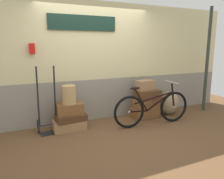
{
  "coord_description": "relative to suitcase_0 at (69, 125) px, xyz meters",
  "views": [
    {
      "loc": [
        -1.72,
        -3.83,
        1.67
      ],
      "look_at": [
        0.18,
        0.29,
        0.77
      ],
      "focal_mm": 35.2,
      "sensor_mm": 36.0,
      "label": 1
    }
  ],
  "objects": [
    {
      "name": "suitcase_6",
      "position": [
        1.86,
        -0.04,
        0.48
      ],
      "size": [
        0.59,
        0.39,
        0.19
      ],
      "primitive_type": "cube",
      "rotation": [
        0.0,
        0.0,
        -0.06
      ],
      "color": "brown",
      "rests_on": "suitcase_5"
    },
    {
      "name": "suitcase_4",
      "position": [
        1.84,
        -0.0,
        0.2
      ],
      "size": [
        0.59,
        0.36,
        0.15
      ],
      "primitive_type": "cube",
      "rotation": [
        0.0,
        0.0,
        -0.06
      ],
      "color": "brown",
      "rests_on": "suitcase_3"
    },
    {
      "name": "suitcase_3",
      "position": [
        1.82,
        -0.02,
        0.01
      ],
      "size": [
        0.62,
        0.38,
        0.21
      ],
      "primitive_type": "cube",
      "rotation": [
        0.0,
        0.0,
        0.0
      ],
      "color": "brown",
      "rests_on": "ground"
    },
    {
      "name": "wicker_basket",
      "position": [
        0.02,
        -0.01,
        0.63
      ],
      "size": [
        0.28,
        0.28,
        0.37
      ],
      "primitive_type": "cylinder",
      "color": "tan",
      "rests_on": "suitcase_2"
    },
    {
      "name": "suitcase_0",
      "position": [
        0.0,
        0.0,
        0.0
      ],
      "size": [
        0.66,
        0.46,
        0.19
      ],
      "primitive_type": "cube",
      "rotation": [
        0.0,
        0.0,
        -0.03
      ],
      "color": "#9E754C",
      "rests_on": "ground"
    },
    {
      "name": "bicycle",
      "position": [
        1.69,
        -0.49,
        0.27
      ],
      "size": [
        1.78,
        0.46,
        0.92
      ],
      "color": "black",
      "rests_on": "ground"
    },
    {
      "name": "suitcase_2",
      "position": [
        0.03,
        0.02,
        0.33
      ],
      "size": [
        0.54,
        0.36,
        0.21
      ],
      "primitive_type": "cube",
      "rotation": [
        0.0,
        0.0,
        -0.06
      ],
      "color": "brown",
      "rests_on": "suitcase_1"
    },
    {
      "name": "suitcase_5",
      "position": [
        1.83,
        -0.0,
        0.33
      ],
      "size": [
        0.56,
        0.36,
        0.12
      ],
      "primitive_type": "cube",
      "rotation": [
        0.0,
        0.0,
        0.06
      ],
      "color": "olive",
      "rests_on": "suitcase_4"
    },
    {
      "name": "ground",
      "position": [
        0.74,
        -0.4,
        -0.12
      ],
      "size": [
        9.27,
        5.2,
        0.06
      ],
      "primitive_type": "cube",
      "color": "brown"
    },
    {
      "name": "burlap_sack",
      "position": [
        2.51,
        -0.03,
        0.19
      ],
      "size": [
        0.5,
        0.43,
        0.57
      ],
      "primitive_type": "ellipsoid",
      "color": "#9E8966",
      "rests_on": "ground"
    },
    {
      "name": "luggage_trolley",
      "position": [
        -0.41,
        0.03,
        0.22
      ],
      "size": [
        0.4,
        0.36,
        1.31
      ],
      "color": "black",
      "rests_on": "ground"
    },
    {
      "name": "suitcase_1",
      "position": [
        0.03,
        -0.03,
        0.16
      ],
      "size": [
        0.61,
        0.41,
        0.13
      ],
      "primitive_type": "cube",
      "rotation": [
        0.0,
        0.0,
        0.06
      ],
      "color": "#4C2D19",
      "rests_on": "suitcase_0"
    },
    {
      "name": "suitcase_7",
      "position": [
        1.83,
        0.02,
        0.69
      ],
      "size": [
        0.44,
        0.29,
        0.22
      ],
      "primitive_type": "cube",
      "rotation": [
        0.0,
        0.0,
        0.09
      ],
      "color": "#9E754C",
      "rests_on": "suitcase_6"
    },
    {
      "name": "station_building",
      "position": [
        0.75,
        0.45,
        1.22
      ],
      "size": [
        7.27,
        0.74,
        2.62
      ],
      "color": "gray",
      "rests_on": "ground"
    }
  ]
}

